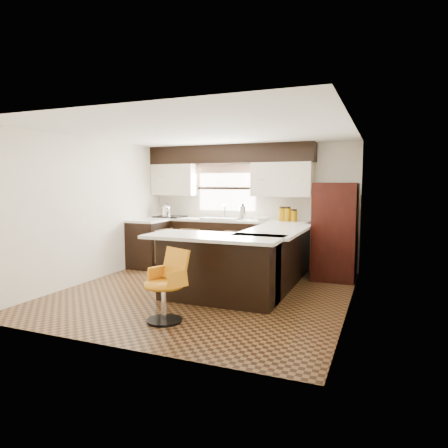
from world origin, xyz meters
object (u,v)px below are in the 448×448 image
at_px(peninsula_long, 273,260).
at_px(bar_chair, 164,286).
at_px(peninsula_return, 218,270).
at_px(refrigerator, 335,231).

relative_size(peninsula_long, bar_chair, 2.24).
xyz_separation_m(peninsula_long, peninsula_return, (-0.53, -0.97, 0.00)).
height_order(peninsula_long, refrigerator, refrigerator).
height_order(peninsula_return, refrigerator, refrigerator).
bearing_deg(refrigerator, peninsula_return, -124.56).
bearing_deg(refrigerator, peninsula_long, -129.96).
distance_m(peninsula_long, bar_chair, 2.14).
distance_m(peninsula_return, refrigerator, 2.41).
xyz_separation_m(peninsula_return, refrigerator, (1.35, 1.96, 0.38)).
bearing_deg(peninsula_return, refrigerator, 55.44).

